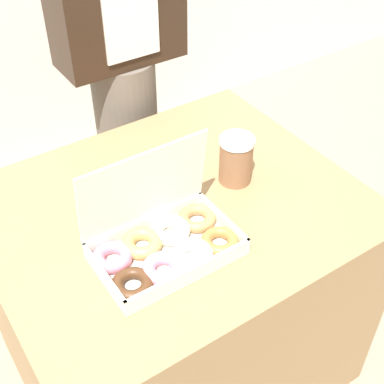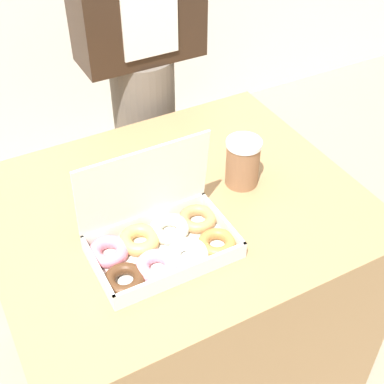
{
  "view_description": "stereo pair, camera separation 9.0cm",
  "coord_description": "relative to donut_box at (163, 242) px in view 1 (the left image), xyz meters",
  "views": [
    {
      "loc": [
        -0.53,
        -0.89,
        1.64
      ],
      "look_at": [
        -0.01,
        -0.1,
        0.84
      ],
      "focal_mm": 50.0,
      "sensor_mm": 36.0,
      "label": 1
    },
    {
      "loc": [
        -0.46,
        -0.94,
        1.64
      ],
      "look_at": [
        -0.01,
        -0.1,
        0.84
      ],
      "focal_mm": 50.0,
      "sensor_mm": 36.0,
      "label": 2
    }
  ],
  "objects": [
    {
      "name": "person_customer",
      "position": [
        0.27,
        0.69,
        0.13
      ],
      "size": [
        0.4,
        0.22,
        1.62
      ],
      "color": "#665B51",
      "rests_on": "ground_plane"
    },
    {
      "name": "table",
      "position": [
        0.11,
        0.13,
        -0.4
      ],
      "size": [
        0.95,
        0.79,
        0.72
      ],
      "color": "#99754C",
      "rests_on": "ground_plane"
    },
    {
      "name": "coffee_cup",
      "position": [
        0.3,
        0.13,
        0.03
      ],
      "size": [
        0.09,
        0.09,
        0.13
      ],
      "color": "#8C6042",
      "rests_on": "table"
    },
    {
      "name": "donut_box",
      "position": [
        0.0,
        0.0,
        0.0
      ],
      "size": [
        0.36,
        0.23,
        0.25
      ],
      "color": "white",
      "rests_on": "table"
    },
    {
      "name": "ground_plane",
      "position": [
        0.11,
        0.13,
        -0.76
      ],
      "size": [
        14.0,
        14.0,
        0.0
      ],
      "primitive_type": "plane",
      "color": "gray"
    }
  ]
}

